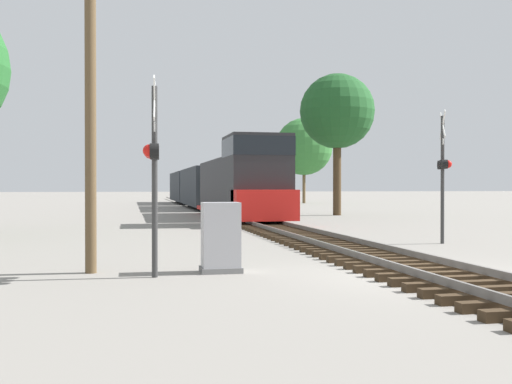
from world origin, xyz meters
TOP-DOWN VIEW (x-y plane):
  - ground_plane at (0.00, 0.00)m, footprint 400.00×400.00m
  - rail_track_bed at (0.00, -0.00)m, footprint 2.60×160.00m
  - freight_train at (0.00, 36.99)m, footprint 2.97×46.70m
  - crossing_signal_near at (-5.60, 1.18)m, footprint 0.37×1.01m
  - crossing_signal_far at (4.02, 6.61)m, footprint 0.59×1.00m
  - relay_cabinet at (-4.12, 1.62)m, footprint 0.89×0.66m
  - utility_pole at (-6.90, 2.10)m, footprint 1.80×0.24m
  - tree_mid_background at (7.14, 25.68)m, footprint 4.86×4.86m
  - tree_deep_background at (12.98, 53.01)m, footprint 6.39×6.39m

SIDE VIEW (x-z plane):
  - ground_plane at x=0.00m, z-range 0.00..0.00m
  - rail_track_bed at x=0.00m, z-range -0.02..0.29m
  - relay_cabinet at x=-4.12m, z-range -0.01..1.52m
  - freight_train at x=0.00m, z-range -0.35..4.03m
  - crossing_signal_near at x=-5.60m, z-range 0.39..4.51m
  - crossing_signal_far at x=4.02m, z-range 0.31..4.68m
  - utility_pole at x=-6.90m, z-range 0.18..8.17m
  - tree_deep_background at x=12.98m, z-range 1.56..11.08m
  - tree_mid_background at x=7.14m, z-range 2.12..11.33m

